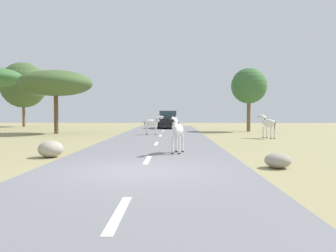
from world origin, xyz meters
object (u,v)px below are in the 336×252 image
Objects in this scene: tree_1 at (249,86)px; tree_2 at (23,85)px; rock_0 at (51,149)px; tree_4 at (56,83)px; zebra_1 at (152,123)px; zebra_2 at (268,124)px; zebra_0 at (177,131)px; car_0 at (168,120)px; rock_1 at (278,161)px.

tree_2 is at bearing 157.70° from tree_1.
tree_4 is at bearing 107.99° from rock_0.
tree_1 is (7.91, 5.20, 2.99)m from zebra_1.
zebra_1 is at bearing 134.70° from zebra_2.
car_0 is (-0.69, 21.33, -0.07)m from zebra_0.
rock_0 is at bearing 162.81° from rock_1.
tree_2 is (-23.50, 9.64, 0.87)m from tree_1.
zebra_2 is 8.53m from tree_1.
tree_2 is at bearing -18.21° from car_0.
tree_2 is (-15.59, 14.84, 3.85)m from zebra_1.
zebra_2 is 0.35× the size of car_0.
zebra_0 is at bearing 4.28° from zebra_1.
zebra_0 is 0.28× the size of tree_4.
car_0 is 17.59m from tree_2.
rock_0 is (12.65, -26.91, -4.43)m from tree_2.
tree_4 is 5.94× the size of rock_0.
zebra_1 is 15.06m from rock_1.
car_0 is 0.80× the size of tree_4.
zebra_2 is 13.87m from rock_0.
zebra_1 is 0.33× the size of car_0.
rock_0 is at bearing -72.01° from tree_4.
tree_2 is at bearing 117.92° from zebra_2.
tree_1 reaches higher than zebra_1.
zebra_1 is at bearing 82.42° from car_0.
car_0 is 22.58m from rock_0.
rock_1 is at bearing -128.55° from zebra_2.
zebra_1 is 21.86m from tree_2.
tree_4 is (-15.36, -3.36, -0.04)m from tree_1.
car_0 is 5.59× the size of rock_1.
tree_4 is at bearing -57.95° from tree_2.
tree_4 is 20.44m from rock_1.
tree_1 is 0.98× the size of tree_4.
zebra_2 is 0.28× the size of tree_4.
car_0 reaches higher than rock_1.
tree_1 is 20.70m from rock_0.
rock_1 is at bearing 13.37° from zebra_1.
zebra_1 is at bearing -13.89° from tree_4.
rock_0 is (-10.84, -17.27, -3.56)m from tree_1.
tree_1 reaches higher than tree_4.
tree_2 reaches higher than zebra_1.
tree_2 is (-16.51, 4.67, 3.88)m from car_0.
car_0 reaches higher than zebra_2.
tree_4 reaches higher than zebra_2.
rock_1 is at bearing -55.51° from tree_2.
tree_4 is at bearing -167.67° from tree_1.
zebra_2 is 14.47m from car_0.
car_0 is at bearing 80.17° from rock_0.
tree_1 is 5.85× the size of rock_0.
tree_2 reaches higher than zebra_0.
rock_0 is at bearing -122.12° from tree_1.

